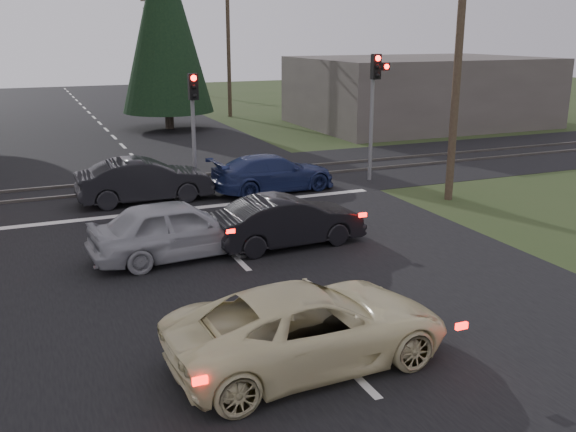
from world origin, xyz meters
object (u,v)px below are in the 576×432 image
traffic_signal_right (375,93)px  utility_pole_far (152,40)px  traffic_signal_center (194,111)px  silver_car (177,229)px  utility_pole_mid (228,44)px  dark_car_far (145,181)px  utility_pole_near (458,56)px  dark_hatchback (288,221)px  cream_coupe (309,326)px  blue_sedan (273,173)px

traffic_signal_right → utility_pole_far: size_ratio=0.52×
traffic_signal_right → traffic_signal_center: size_ratio=1.15×
silver_car → utility_pole_mid: bearing=-25.2°
traffic_signal_center → dark_car_far: traffic_signal_center is taller
utility_pole_near → utility_pole_mid: same height
utility_pole_near → utility_pole_mid: 24.00m
traffic_signal_right → utility_pole_far: utility_pole_far is taller
dark_hatchback → silver_car: 2.91m
dark_hatchback → silver_car: bearing=83.6°
traffic_signal_center → cream_coupe: size_ratio=0.84×
traffic_signal_center → utility_pole_near: 9.05m
utility_pole_near → utility_pole_mid: (0.00, 24.00, 0.00)m
traffic_signal_right → blue_sedan: traffic_signal_right is taller
silver_car → utility_pole_far: bearing=-15.5°
utility_pole_mid → silver_car: utility_pole_mid is taller
traffic_signal_right → dark_hatchback: 8.76m
dark_hatchback → blue_sedan: dark_hatchback is taller
dark_hatchback → utility_pole_far: bearing=-10.3°
utility_pole_mid → dark_hatchback: 27.56m
silver_car → blue_sedan: bearing=-45.2°
utility_pole_near → silver_car: bearing=-167.5°
traffic_signal_center → silver_car: (-2.31, -6.86, -2.06)m
traffic_signal_right → dark_hatchback: size_ratio=1.16×
dark_car_far → utility_pole_mid: bearing=-25.2°
traffic_signal_center → utility_pole_mid: (7.50, 19.32, 1.92)m
traffic_signal_right → cream_coupe: traffic_signal_right is taller
traffic_signal_right → dark_car_far: traffic_signal_right is taller
cream_coupe → traffic_signal_right: bearing=-37.0°
utility_pole_far → dark_car_far: size_ratio=2.05×
blue_sedan → dark_car_far: size_ratio=1.02×
dark_car_far → utility_pole_near: bearing=-111.2°
traffic_signal_right → blue_sedan: (-4.10, -0.09, -2.66)m
traffic_signal_right → utility_pole_mid: bearing=87.3°
traffic_signal_center → dark_hatchback: 7.39m
traffic_signal_center → blue_sedan: (2.45, -1.29, -2.15)m
cream_coupe → dark_hatchback: bearing=-22.2°
utility_pole_near → dark_hatchback: (-6.91, -2.37, -4.06)m
utility_pole_far → silver_car: utility_pole_far is taller
silver_car → traffic_signal_center: bearing=-23.3°
utility_pole_far → blue_sedan: size_ratio=2.00×
silver_car → dark_car_far: (0.29, 5.84, -0.02)m
traffic_signal_right → silver_car: bearing=-147.4°
traffic_signal_right → traffic_signal_center: traffic_signal_right is taller
utility_pole_mid → utility_pole_far: (0.00, 25.00, 0.00)m
utility_pole_far → dark_hatchback: 51.99m
blue_sedan → traffic_signal_right: bearing=-93.2°
traffic_signal_center → utility_pole_mid: utility_pole_mid is taller
utility_pole_far → cream_coupe: utility_pole_far is taller
traffic_signal_right → utility_pole_near: 3.87m
traffic_signal_center → cream_coupe: traffic_signal_center is taller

